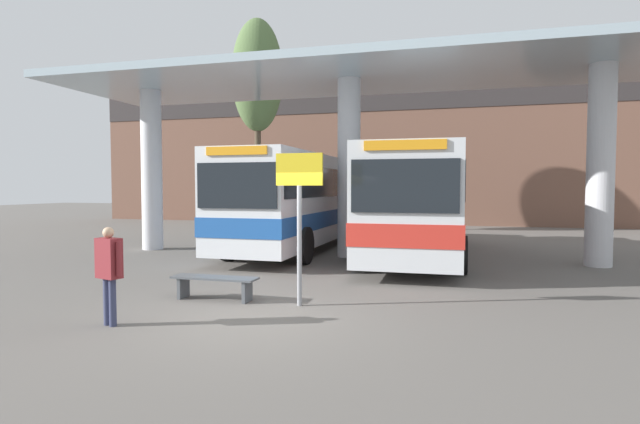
# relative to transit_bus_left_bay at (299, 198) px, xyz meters

# --- Properties ---
(ground_plane) EXTENTS (100.00, 100.00, 0.00)m
(ground_plane) POSITION_rel_transit_bus_left_bay_xyz_m (2.09, -8.88, -1.85)
(ground_plane) COLOR #605B56
(townhouse_backdrop) EXTENTS (40.00, 0.58, 8.86)m
(townhouse_backdrop) POSITION_rel_transit_bus_left_bay_xyz_m (2.09, 13.13, 3.32)
(townhouse_backdrop) COLOR brown
(townhouse_backdrop) RESTS_ON ground_plane
(station_canopy) EXTENTS (19.34, 5.86, 5.87)m
(station_canopy) POSITION_rel_transit_bus_left_bay_xyz_m (2.09, -1.26, 3.19)
(station_canopy) COLOR silver
(station_canopy) RESTS_ON ground_plane
(transit_bus_left_bay) EXTENTS (2.73, 10.15, 3.30)m
(transit_bus_left_bay) POSITION_rel_transit_bus_left_bay_xyz_m (0.00, 0.00, 0.00)
(transit_bus_left_bay) COLOR silver
(transit_bus_left_bay) RESTS_ON ground_plane
(transit_bus_center_bay) EXTENTS (2.99, 10.73, 3.29)m
(transit_bus_center_bay) POSITION_rel_transit_bus_left_bay_xyz_m (4.20, -0.39, -0.01)
(transit_bus_center_bay) COLOR silver
(transit_bus_center_bay) RESTS_ON ground_plane
(waiting_bench_near_pillar) EXTENTS (1.74, 0.44, 0.46)m
(waiting_bench_near_pillar) POSITION_rel_transit_bus_left_bay_xyz_m (0.83, -7.93, -1.50)
(waiting_bench_near_pillar) COLOR #4C5156
(waiting_bench_near_pillar) RESTS_ON ground_plane
(info_sign_platform) EXTENTS (0.90, 0.09, 2.86)m
(info_sign_platform) POSITION_rel_transit_bus_left_bay_xyz_m (2.59, -7.94, 0.20)
(info_sign_platform) COLOR gray
(info_sign_platform) RESTS_ON ground_plane
(pedestrian_waiting) EXTENTS (0.59, 0.34, 1.59)m
(pedestrian_waiting) POSITION_rel_transit_bus_left_bay_xyz_m (0.07, -10.04, -0.87)
(pedestrian_waiting) COLOR #333856
(pedestrian_waiting) RESTS_ON ground_plane
(poplar_tree_behind_left) EXTENTS (2.52, 2.52, 10.51)m
(poplar_tree_behind_left) POSITION_rel_transit_bus_left_bay_xyz_m (-4.20, 6.39, 5.82)
(poplar_tree_behind_left) COLOR #473A2B
(poplar_tree_behind_left) RESTS_ON ground_plane
(parked_car_street) EXTENTS (4.47, 2.19, 2.00)m
(parked_car_street) POSITION_rel_transit_bus_left_bay_xyz_m (-1.40, 10.02, -0.87)
(parked_car_street) COLOR navy
(parked_car_street) RESTS_ON ground_plane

